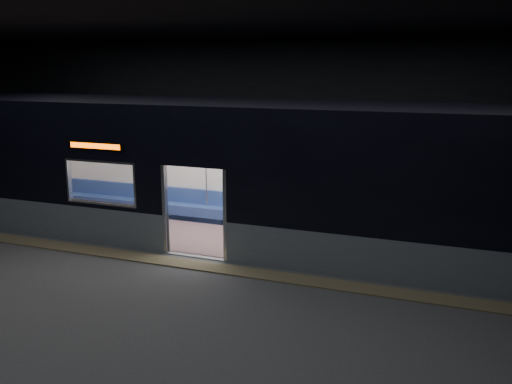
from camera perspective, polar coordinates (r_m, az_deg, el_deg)
The scene contains 7 objects.
station_floor at distance 11.41m, azimuth -8.72°, elevation -8.50°, with size 24.00×14.00×0.01m, color #47494C.
station_envelope at distance 10.62m, azimuth -9.42°, elevation 10.23°, with size 24.00×14.00×5.00m.
tactile_strip at distance 11.85m, azimuth -7.42°, elevation -7.50°, with size 22.80×0.50×0.03m, color #8C7F59.
metro_car at distance 13.09m, azimuth -3.62°, elevation 2.91°, with size 18.00×3.04×3.35m.
passenger at distance 13.56m, azimuth 6.55°, elevation -1.20°, with size 0.44×0.74×1.44m.
handbag at distance 13.37m, azimuth 6.08°, elevation -1.96°, with size 0.32×0.27×0.16m, color black.
transit_map at distance 13.57m, azimuth 9.64°, elevation 1.54°, with size 1.02×0.03×0.66m, color white.
Camera 1 is at (5.25, -9.21, 4.20)m, focal length 38.00 mm.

